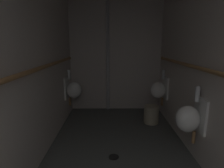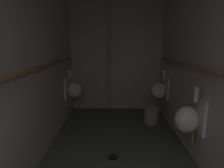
# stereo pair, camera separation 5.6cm
# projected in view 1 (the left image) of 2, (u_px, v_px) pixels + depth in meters

# --- Properties ---
(floor) EXTENTS (2.17, 4.14, 0.08)m
(floor) POSITION_uv_depth(u_px,v_px,m) (119.00, 163.00, 2.42)
(floor) COLOR #4C4F4C
(floor) RESTS_ON ground
(wall_left) EXTENTS (0.06, 4.14, 2.49)m
(wall_left) POSITION_uv_depth(u_px,v_px,m) (30.00, 68.00, 2.14)
(wall_left) COLOR #BFB4AB
(wall_left) RESTS_ON ground
(wall_right) EXTENTS (0.06, 4.14, 2.49)m
(wall_right) POSITION_uv_depth(u_px,v_px,m) (209.00, 68.00, 2.15)
(wall_right) COLOR #BFB4AB
(wall_right) RESTS_ON ground
(wall_back) EXTENTS (2.17, 0.06, 2.49)m
(wall_back) POSITION_uv_depth(u_px,v_px,m) (116.00, 56.00, 4.14)
(wall_back) COLOR #BFB4AB
(wall_back) RESTS_ON ground
(urinal_left_mid) EXTENTS (0.32, 0.30, 0.76)m
(urinal_left_mid) POSITION_uv_depth(u_px,v_px,m) (73.00, 90.00, 3.71)
(urinal_left_mid) COLOR white
(urinal_right_mid) EXTENTS (0.32, 0.30, 0.76)m
(urinal_right_mid) POSITION_uv_depth(u_px,v_px,m) (189.00, 118.00, 2.28)
(urinal_right_mid) COLOR white
(urinal_right_far) EXTENTS (0.32, 0.30, 0.76)m
(urinal_right_far) POSITION_uv_depth(u_px,v_px,m) (159.00, 90.00, 3.71)
(urinal_right_far) COLOR white
(supply_pipe_left) EXTENTS (0.06, 3.36, 0.06)m
(supply_pipe_left) POSITION_uv_depth(u_px,v_px,m) (39.00, 69.00, 2.16)
(supply_pipe_left) COLOR #9E7042
(supply_pipe_right) EXTENTS (0.06, 3.40, 0.06)m
(supply_pipe_right) POSITION_uv_depth(u_px,v_px,m) (202.00, 69.00, 2.15)
(supply_pipe_right) COLOR #9E7042
(standpipe_back_wall) EXTENTS (0.07, 0.07, 2.44)m
(standpipe_back_wall) POSITION_uv_depth(u_px,v_px,m) (108.00, 57.00, 4.03)
(standpipe_back_wall) COLOR #B2B2B2
(standpipe_back_wall) RESTS_ON ground
(floor_drain) EXTENTS (0.14, 0.14, 0.01)m
(floor_drain) POSITION_uv_depth(u_px,v_px,m) (114.00, 157.00, 2.49)
(floor_drain) COLOR black
(floor_drain) RESTS_ON ground
(waste_bin) EXTENTS (0.29, 0.29, 0.34)m
(waste_bin) POSITION_uv_depth(u_px,v_px,m) (151.00, 114.00, 3.55)
(waste_bin) COLOR #9E937A
(waste_bin) RESTS_ON ground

